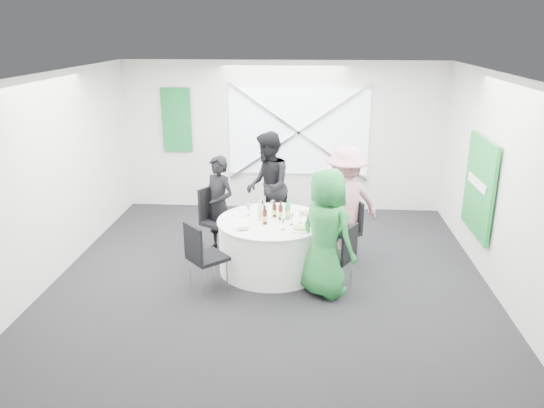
# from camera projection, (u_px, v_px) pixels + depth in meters

# --- Properties ---
(floor) EXTENTS (6.00, 6.00, 0.00)m
(floor) POSITION_uv_depth(u_px,v_px,m) (271.00, 275.00, 7.57)
(floor) COLOR black
(floor) RESTS_ON ground
(ceiling) EXTENTS (6.00, 6.00, 0.00)m
(ceiling) POSITION_uv_depth(u_px,v_px,m) (271.00, 74.00, 6.68)
(ceiling) COLOR white
(ceiling) RESTS_ON wall_back
(wall_back) EXTENTS (6.00, 0.00, 6.00)m
(wall_back) POSITION_uv_depth(u_px,v_px,m) (283.00, 137.00, 9.96)
(wall_back) COLOR silver
(wall_back) RESTS_ON floor
(wall_front) EXTENTS (6.00, 0.00, 6.00)m
(wall_front) POSITION_uv_depth(u_px,v_px,m) (244.00, 282.00, 4.29)
(wall_front) COLOR silver
(wall_front) RESTS_ON floor
(wall_left) EXTENTS (0.00, 6.00, 6.00)m
(wall_left) POSITION_uv_depth(u_px,v_px,m) (55.00, 176.00, 7.33)
(wall_left) COLOR silver
(wall_left) RESTS_ON floor
(wall_right) EXTENTS (0.00, 6.00, 6.00)m
(wall_right) POSITION_uv_depth(u_px,v_px,m) (500.00, 185.00, 6.92)
(wall_right) COLOR silver
(wall_right) RESTS_ON floor
(window_panel) EXTENTS (2.60, 0.03, 1.60)m
(window_panel) POSITION_uv_depth(u_px,v_px,m) (299.00, 132.00, 9.87)
(window_panel) COLOR white
(window_panel) RESTS_ON wall_back
(window_brace_a) EXTENTS (2.63, 0.05, 1.84)m
(window_brace_a) POSITION_uv_depth(u_px,v_px,m) (299.00, 132.00, 9.83)
(window_brace_a) COLOR silver
(window_brace_a) RESTS_ON window_panel
(window_brace_b) EXTENTS (2.63, 0.05, 1.84)m
(window_brace_b) POSITION_uv_depth(u_px,v_px,m) (299.00, 132.00, 9.83)
(window_brace_b) COLOR silver
(window_brace_b) RESTS_ON window_panel
(green_banner) EXTENTS (0.55, 0.04, 1.20)m
(green_banner) POSITION_uv_depth(u_px,v_px,m) (176.00, 120.00, 9.96)
(green_banner) COLOR #16713B
(green_banner) RESTS_ON wall_back
(green_sign) EXTENTS (0.05, 1.20, 1.40)m
(green_sign) POSITION_uv_depth(u_px,v_px,m) (479.00, 187.00, 7.56)
(green_sign) COLOR #188531
(green_sign) RESTS_ON wall_right
(banquet_table) EXTENTS (1.56, 1.56, 0.76)m
(banquet_table) POSITION_uv_depth(u_px,v_px,m) (272.00, 245.00, 7.64)
(banquet_table) COLOR white
(banquet_table) RESTS_ON floor
(chair_back) EXTENTS (0.39, 0.40, 0.84)m
(chair_back) POSITION_uv_depth(u_px,v_px,m) (276.00, 210.00, 8.77)
(chair_back) COLOR black
(chair_back) RESTS_ON floor
(chair_back_left) EXTENTS (0.65, 0.65, 1.04)m
(chair_back_left) POSITION_uv_depth(u_px,v_px,m) (216.00, 215.00, 8.18)
(chair_back_left) COLOR black
(chair_back_left) RESTS_ON floor
(chair_back_right) EXTENTS (0.55, 0.55, 0.92)m
(chair_back_right) POSITION_uv_depth(u_px,v_px,m) (349.00, 225.00, 7.95)
(chair_back_right) COLOR black
(chair_back_right) RESTS_ON floor
(chair_front_right) EXTENTS (0.58, 0.57, 0.92)m
(chair_front_right) POSITION_uv_depth(u_px,v_px,m) (341.00, 252.00, 6.99)
(chair_front_right) COLOR black
(chair_front_right) RESTS_ON floor
(chair_front_left) EXTENTS (0.62, 0.62, 0.97)m
(chair_front_left) POSITION_uv_depth(u_px,v_px,m) (202.00, 252.00, 6.90)
(chair_front_left) COLOR black
(chair_front_left) RESTS_ON floor
(person_man_back_left) EXTENTS (0.67, 0.62, 1.53)m
(person_man_back_left) POSITION_uv_depth(u_px,v_px,m) (219.00, 205.00, 8.12)
(person_man_back_left) COLOR black
(person_man_back_left) RESTS_ON floor
(person_man_back) EXTENTS (0.59, 0.93, 1.79)m
(person_man_back) POSITION_uv_depth(u_px,v_px,m) (268.00, 187.00, 8.60)
(person_man_back) COLOR black
(person_man_back) RESTS_ON floor
(person_woman_pink) EXTENTS (1.23, 0.95, 1.73)m
(person_woman_pink) POSITION_uv_depth(u_px,v_px,m) (345.00, 204.00, 7.88)
(person_woman_pink) COLOR #D18791
(person_woman_pink) RESTS_ON floor
(person_woman_green) EXTENTS (0.98, 0.96, 1.70)m
(person_woman_green) POSITION_uv_depth(u_px,v_px,m) (326.00, 233.00, 6.79)
(person_woman_green) COLOR #227C35
(person_woman_green) RESTS_ON floor
(plate_back) EXTENTS (0.29, 0.29, 0.01)m
(plate_back) POSITION_uv_depth(u_px,v_px,m) (281.00, 206.00, 8.08)
(plate_back) COLOR white
(plate_back) RESTS_ON banquet_table
(plate_back_left) EXTENTS (0.25, 0.25, 0.01)m
(plate_back_left) POSITION_uv_depth(u_px,v_px,m) (240.00, 214.00, 7.76)
(plate_back_left) COLOR white
(plate_back_left) RESTS_ON banquet_table
(plate_back_right) EXTENTS (0.29, 0.29, 0.04)m
(plate_back_right) POSITION_uv_depth(u_px,v_px,m) (307.00, 214.00, 7.71)
(plate_back_right) COLOR white
(plate_back_right) RESTS_ON banquet_table
(plate_front_right) EXTENTS (0.28, 0.28, 0.04)m
(plate_front_right) POSITION_uv_depth(u_px,v_px,m) (300.00, 229.00, 7.15)
(plate_front_right) COLOR white
(plate_front_right) RESTS_ON banquet_table
(plate_front_left) EXTENTS (0.29, 0.29, 0.01)m
(plate_front_left) POSITION_uv_depth(u_px,v_px,m) (239.00, 225.00, 7.29)
(plate_front_left) COLOR white
(plate_front_left) RESTS_ON banquet_table
(napkin) EXTENTS (0.18, 0.14, 0.04)m
(napkin) POSITION_uv_depth(u_px,v_px,m) (242.00, 227.00, 7.15)
(napkin) COLOR white
(napkin) RESTS_ON plate_front_left
(beer_bottle_a) EXTENTS (0.06, 0.06, 0.26)m
(beer_bottle_a) POSITION_uv_depth(u_px,v_px,m) (263.00, 211.00, 7.59)
(beer_bottle_a) COLOR #3C190B
(beer_bottle_a) RESTS_ON banquet_table
(beer_bottle_b) EXTENTS (0.06, 0.06, 0.24)m
(beer_bottle_b) POSITION_uv_depth(u_px,v_px,m) (274.00, 211.00, 7.62)
(beer_bottle_b) COLOR #3C190B
(beer_bottle_b) RESTS_ON banquet_table
(beer_bottle_c) EXTENTS (0.06, 0.06, 0.27)m
(beer_bottle_c) POSITION_uv_depth(u_px,v_px,m) (281.00, 213.00, 7.50)
(beer_bottle_c) COLOR #3C190B
(beer_bottle_c) RESTS_ON banquet_table
(beer_bottle_d) EXTENTS (0.06, 0.06, 0.27)m
(beer_bottle_d) POSITION_uv_depth(u_px,v_px,m) (265.00, 217.00, 7.33)
(beer_bottle_d) COLOR #3C190B
(beer_bottle_d) RESTS_ON banquet_table
(green_water_bottle) EXTENTS (0.08, 0.08, 0.29)m
(green_water_bottle) POSITION_uv_depth(u_px,v_px,m) (288.00, 211.00, 7.52)
(green_water_bottle) COLOR green
(green_water_bottle) RESTS_ON banquet_table
(clear_water_bottle) EXTENTS (0.08, 0.08, 0.30)m
(clear_water_bottle) POSITION_uv_depth(u_px,v_px,m) (261.00, 213.00, 7.47)
(clear_water_bottle) COLOR silver
(clear_water_bottle) RESTS_ON banquet_table
(wine_glass_a) EXTENTS (0.07, 0.07, 0.17)m
(wine_glass_a) POSITION_uv_depth(u_px,v_px,m) (262.00, 203.00, 7.86)
(wine_glass_a) COLOR white
(wine_glass_a) RESTS_ON banquet_table
(wine_glass_b) EXTENTS (0.07, 0.07, 0.17)m
(wine_glass_b) POSITION_uv_depth(u_px,v_px,m) (283.00, 221.00, 7.12)
(wine_glass_b) COLOR white
(wine_glass_b) RESTS_ON banquet_table
(wine_glass_c) EXTENTS (0.07, 0.07, 0.17)m
(wine_glass_c) POSITION_uv_depth(u_px,v_px,m) (301.00, 215.00, 7.36)
(wine_glass_c) COLOR white
(wine_glass_c) RESTS_ON banquet_table
(wine_glass_d) EXTENTS (0.07, 0.07, 0.17)m
(wine_glass_d) POSITION_uv_depth(u_px,v_px,m) (273.00, 204.00, 7.82)
(wine_glass_d) COLOR white
(wine_glass_d) RESTS_ON banquet_table
(wine_glass_e) EXTENTS (0.07, 0.07, 0.17)m
(wine_glass_e) POSITION_uv_depth(u_px,v_px,m) (291.00, 216.00, 7.29)
(wine_glass_e) COLOR white
(wine_glass_e) RESTS_ON banquet_table
(wine_glass_f) EXTENTS (0.07, 0.07, 0.17)m
(wine_glass_f) POSITION_uv_depth(u_px,v_px,m) (248.00, 207.00, 7.68)
(wine_glass_f) COLOR white
(wine_glass_f) RESTS_ON banquet_table
(fork_a) EXTENTS (0.15, 0.03, 0.01)m
(fork_a) POSITION_uv_depth(u_px,v_px,m) (289.00, 208.00, 8.00)
(fork_a) COLOR silver
(fork_a) RESTS_ON banquet_table
(knife_a) EXTENTS (0.15, 0.02, 0.01)m
(knife_a) POSITION_uv_depth(u_px,v_px,m) (264.00, 207.00, 8.05)
(knife_a) COLOR silver
(knife_a) RESTS_ON banquet_table
(fork_b) EXTENTS (0.09, 0.14, 0.01)m
(fork_b) POSITION_uv_depth(u_px,v_px,m) (248.00, 209.00, 7.95)
(fork_b) COLOR silver
(fork_b) RESTS_ON banquet_table
(knife_b) EXTENTS (0.10, 0.13, 0.01)m
(knife_b) POSITION_uv_depth(u_px,v_px,m) (235.00, 215.00, 7.72)
(knife_b) COLOR silver
(knife_b) RESTS_ON banquet_table
(fork_c) EXTENTS (0.08, 0.14, 0.01)m
(fork_c) POSITION_uv_depth(u_px,v_px,m) (312.00, 219.00, 7.55)
(fork_c) COLOR silver
(fork_c) RESTS_ON banquet_table
(knife_c) EXTENTS (0.10, 0.13, 0.01)m
(knife_c) POSITION_uv_depth(u_px,v_px,m) (298.00, 210.00, 7.92)
(knife_c) COLOR silver
(knife_c) RESTS_ON banquet_table
(fork_d) EXTENTS (0.10, 0.13, 0.01)m
(fork_d) POSITION_uv_depth(u_px,v_px,m) (295.00, 233.00, 7.05)
(fork_d) COLOR silver
(fork_d) RESTS_ON banquet_table
(knife_d) EXTENTS (0.10, 0.13, 0.01)m
(knife_d) POSITION_uv_depth(u_px,v_px,m) (311.00, 225.00, 7.32)
(knife_d) COLOR silver
(knife_d) RESTS_ON banquet_table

